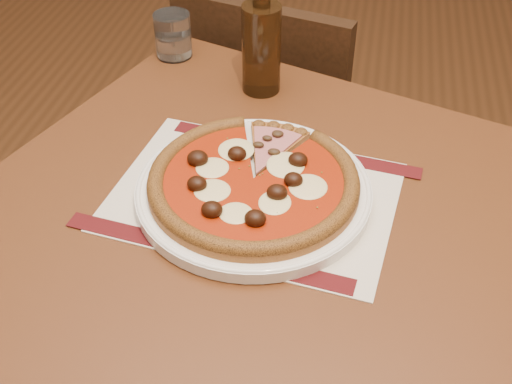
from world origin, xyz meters
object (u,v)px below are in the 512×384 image
at_px(plate, 254,191).
at_px(chair_far, 276,129).
at_px(table, 253,267).
at_px(water_glass, 173,35).
at_px(pizza, 253,180).
at_px(bottle, 261,44).

bearing_deg(plate, chair_far, 95.78).
distance_m(table, plate, 0.12).
relative_size(plate, water_glass, 4.01).
bearing_deg(pizza, table, -79.28).
xyz_separation_m(plate, water_glass, (-0.23, 0.38, 0.03)).
bearing_deg(chair_far, bottle, 107.05).
xyz_separation_m(chair_far, bottle, (0.01, -0.28, 0.37)).
height_order(table, chair_far, chair_far).
bearing_deg(water_glass, table, -60.67).
height_order(table, plate, plate).
distance_m(plate, pizza, 0.02).
bearing_deg(bottle, water_glass, 154.43).
relative_size(plate, pizza, 1.12).
distance_m(chair_far, plate, 0.64).
bearing_deg(plate, water_glass, 121.17).
xyz_separation_m(chair_far, plate, (0.06, -0.57, 0.29)).
distance_m(table, chair_far, 0.64).
height_order(pizza, water_glass, water_glass).
xyz_separation_m(chair_far, water_glass, (-0.17, -0.19, 0.32)).
distance_m(chair_far, bottle, 0.46).
height_order(table, bottle, bottle).
bearing_deg(bottle, pizza, -81.60).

